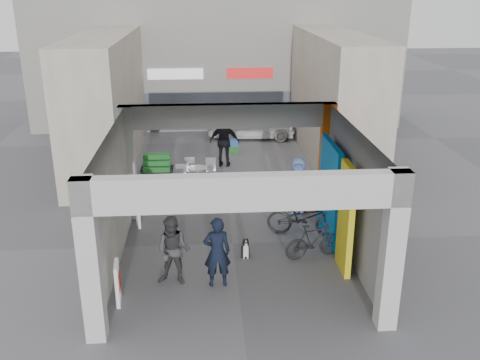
{
  "coord_description": "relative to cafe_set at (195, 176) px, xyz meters",
  "views": [
    {
      "loc": [
        -0.72,
        -13.34,
        6.86
      ],
      "look_at": [
        0.27,
        1.0,
        1.51
      ],
      "focal_mm": 40.0,
      "sensor_mm": 36.0,
      "label": 1
    }
  ],
  "objects": [
    {
      "name": "plaza_bldg_left",
      "position": [
        -3.39,
        2.74,
        2.2
      ],
      "size": [
        2.0,
        9.0,
        5.0
      ],
      "primitive_type": "cube",
      "color": "beige",
      "rests_on": "ground"
    },
    {
      "name": "bollard_right",
      "position": [
        2.75,
        -2.51,
        0.12
      ],
      "size": [
        0.09,
        0.09,
        0.84
      ],
      "primitive_type": "cylinder",
      "color": "#93969B",
      "rests_on": "ground"
    },
    {
      "name": "ground",
      "position": [
        1.11,
        -4.76,
        -0.3
      ],
      "size": [
        90.0,
        90.0,
        0.0
      ],
      "primitive_type": "plane",
      "color": "slate",
      "rests_on": "ground"
    },
    {
      "name": "far_building",
      "position": [
        1.11,
        9.24,
        3.69
      ],
      "size": [
        18.0,
        4.08,
        8.0
      ],
      "color": "white",
      "rests_on": "ground"
    },
    {
      "name": "produce_stand",
      "position": [
        -1.42,
        1.06,
        0.01
      ],
      "size": [
        1.2,
        0.65,
        0.79
      ],
      "rotation": [
        0.0,
        0.0,
        -0.05
      ],
      "color": "black",
      "rests_on": "ground"
    },
    {
      "name": "bicycle_front",
      "position": [
        3.17,
        -4.35,
        0.25
      ],
      "size": [
        2.2,
        1.17,
        1.1
      ],
      "primitive_type": "imported",
      "rotation": [
        0.0,
        0.0,
        1.35
      ],
      "color": "black",
      "rests_on": "ground"
    },
    {
      "name": "cafe_set",
      "position": [
        0.0,
        0.0,
        0.0
      ],
      "size": [
        1.42,
        1.15,
        0.86
      ],
      "rotation": [
        0.0,
        0.0,
        -0.26
      ],
      "color": "#B3B4B9",
      "rests_on": "ground"
    },
    {
      "name": "man_back_turned",
      "position": [
        -0.41,
        -6.73,
        0.56
      ],
      "size": [
        0.97,
        0.83,
        1.73
      ],
      "primitive_type": "imported",
      "rotation": [
        0.0,
        0.0,
        -0.23
      ],
      "color": "#3B3B3D",
      "rests_on": "ground"
    },
    {
      "name": "plaza_bldg_right",
      "position": [
        5.61,
        2.74,
        2.2
      ],
      "size": [
        2.0,
        9.0,
        5.0
      ],
      "primitive_type": "cube",
      "color": "beige",
      "rests_on": "ground"
    },
    {
      "name": "border_collie",
      "position": [
        1.4,
        -5.56,
        -0.07
      ],
      "size": [
        0.21,
        0.42,
        0.58
      ],
      "rotation": [
        0.0,
        0.0,
        -0.07
      ],
      "color": "black",
      "rests_on": "ground"
    },
    {
      "name": "advert_board_near",
      "position": [
        -1.64,
        -7.49,
        0.2
      ],
      "size": [
        0.15,
        0.56,
        1.0
      ],
      "rotation": [
        0.0,
        0.0,
        0.1
      ],
      "color": "silver",
      "rests_on": "ground"
    },
    {
      "name": "arcade_canopy",
      "position": [
        1.65,
        -5.58,
        2.0
      ],
      "size": [
        6.4,
        6.45,
        6.4
      ],
      "color": "#B7B8B3",
      "rests_on": "ground"
    },
    {
      "name": "crate_stack",
      "position": [
        1.6,
        3.73,
        -0.02
      ],
      "size": [
        0.45,
        0.36,
        0.56
      ],
      "rotation": [
        0.0,
        0.0,
        0.01
      ],
      "color": "#1B5F1F",
      "rests_on": "ground"
    },
    {
      "name": "bollard_left",
      "position": [
        -0.49,
        -2.23,
        0.13
      ],
      "size": [
        0.09,
        0.09,
        0.86
      ],
      "primitive_type": "cylinder",
      "color": "#93969B",
      "rests_on": "ground"
    },
    {
      "name": "advert_board_far",
      "position": [
        -1.64,
        -3.38,
        0.2
      ],
      "size": [
        0.2,
        0.55,
        1.0
      ],
      "rotation": [
        0.0,
        0.0,
        0.22
      ],
      "color": "silver",
      "rests_on": "ground"
    },
    {
      "name": "man_elderly",
      "position": [
        3.25,
        -2.73,
        0.6
      ],
      "size": [
        0.97,
        0.72,
        1.81
      ],
      "primitive_type": "imported",
      "rotation": [
        0.0,
        0.0,
        -0.17
      ],
      "color": "#6280BF",
      "rests_on": "ground"
    },
    {
      "name": "white_van",
      "position": [
        2.59,
        5.93,
        0.39
      ],
      "size": [
        4.15,
        1.89,
        1.38
      ],
      "primitive_type": "imported",
      "rotation": [
        0.0,
        0.0,
        1.51
      ],
      "color": "silver",
      "rests_on": "ground"
    },
    {
      "name": "man_with_dog",
      "position": [
        0.62,
        -6.89,
        0.58
      ],
      "size": [
        0.67,
        0.47,
        1.77
      ],
      "primitive_type": "imported",
      "rotation": [
        0.0,
        0.0,
        3.21
      ],
      "color": "black",
      "rests_on": "ground"
    },
    {
      "name": "bicycle_rear",
      "position": [
        3.18,
        -5.69,
        0.18
      ],
      "size": [
        1.66,
        0.82,
        0.96
      ],
      "primitive_type": "imported",
      "rotation": [
        0.0,
        0.0,
        1.81
      ],
      "color": "black",
      "rests_on": "ground"
    },
    {
      "name": "bollard_center",
      "position": [
        1.02,
        -2.24,
        0.15
      ],
      "size": [
        0.09,
        0.09,
        0.92
      ],
      "primitive_type": "cylinder",
      "color": "#93969B",
      "rests_on": "ground"
    },
    {
      "name": "man_crates",
      "position": [
        1.17,
        1.95,
        0.69
      ],
      "size": [
        1.24,
        0.71,
        2.0
      ],
      "primitive_type": "imported",
      "rotation": [
        0.0,
        0.0,
        2.94
      ],
      "color": "black",
      "rests_on": "ground"
    }
  ]
}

